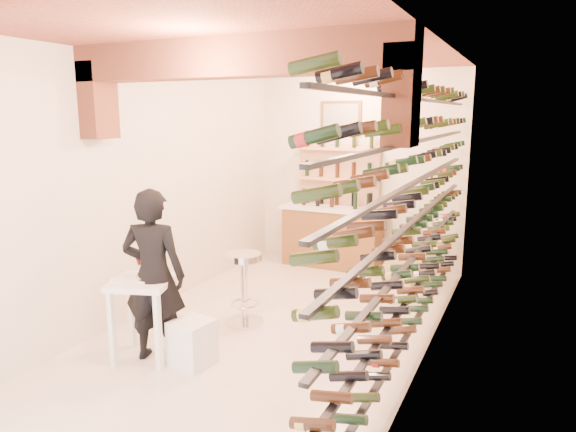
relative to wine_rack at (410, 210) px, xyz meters
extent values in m
plane|color=silver|center=(-1.53, 0.00, -1.55)|extent=(6.00, 6.00, 0.00)
cube|color=silver|center=(-1.53, 3.00, 0.05)|extent=(3.50, 0.02, 3.20)
cube|color=silver|center=(-1.53, -3.00, 0.05)|extent=(3.50, 0.02, 3.20)
cube|color=silver|center=(-3.28, 0.00, 0.05)|extent=(0.02, 6.00, 3.20)
cube|color=silver|center=(0.22, 0.00, 0.05)|extent=(0.02, 6.00, 3.20)
cube|color=brown|center=(-1.53, 0.00, 1.65)|extent=(3.50, 6.00, 0.02)
cube|color=#984E35|center=(-1.53, -1.00, 1.47)|extent=(3.50, 0.35, 0.36)
cube|color=#984E35|center=(-3.16, -1.00, 1.10)|extent=(0.24, 0.35, 0.80)
cube|color=#984E35|center=(0.10, -1.00, 1.10)|extent=(0.24, 0.35, 0.80)
cube|color=black|center=(0.06, 0.00, -1.30)|extent=(0.06, 5.70, 0.03)
cube|color=black|center=(0.06, 0.00, -0.90)|extent=(0.06, 5.70, 0.03)
cube|color=black|center=(0.06, 0.00, -0.50)|extent=(0.06, 5.70, 0.03)
cube|color=black|center=(0.06, 0.00, -0.10)|extent=(0.06, 5.70, 0.03)
cube|color=black|center=(0.06, 0.00, 0.30)|extent=(0.06, 5.70, 0.03)
cube|color=black|center=(0.06, 0.00, 0.70)|extent=(0.06, 5.70, 0.03)
cube|color=black|center=(0.06, 0.00, 1.10)|extent=(0.06, 5.70, 0.03)
cube|color=brown|center=(-1.83, 2.65, -1.07)|extent=(1.60, 0.55, 0.96)
cube|color=white|center=(-1.83, 2.65, -0.56)|extent=(1.70, 0.62, 0.05)
cube|color=tan|center=(-1.83, 2.92, -0.55)|extent=(1.40, 0.10, 2.00)
cube|color=tan|center=(-1.83, 2.82, -1.10)|extent=(1.40, 0.28, 0.04)
cube|color=tan|center=(-1.83, 2.82, -0.60)|extent=(1.40, 0.28, 0.04)
cube|color=tan|center=(-1.83, 2.82, -0.10)|extent=(1.40, 0.28, 0.04)
cube|color=tan|center=(-1.83, 2.82, 0.40)|extent=(1.40, 0.28, 0.04)
cube|color=brown|center=(-1.83, 2.97, 0.90)|extent=(0.70, 0.04, 0.55)
cube|color=#99998C|center=(-1.83, 2.94, 0.90)|extent=(0.60, 0.01, 0.45)
cube|color=white|center=(-2.41, -1.32, -0.72)|extent=(0.75, 0.75, 0.06)
cube|color=white|center=(-2.56, -1.62, -1.15)|extent=(0.06, 0.06, 0.80)
cube|color=white|center=(-2.11, -1.47, -1.15)|extent=(0.06, 0.06, 0.80)
cube|color=white|center=(-2.71, -1.17, -1.15)|extent=(0.06, 0.06, 0.80)
cube|color=white|center=(-2.26, -1.02, -1.15)|extent=(0.06, 0.06, 0.80)
cylinder|color=white|center=(-2.36, -1.30, -0.68)|extent=(0.27, 0.27, 0.02)
cylinder|color=#BF7266|center=(-2.36, -1.30, -0.67)|extent=(0.20, 0.20, 0.02)
cube|color=white|center=(-2.62, -1.46, -0.68)|extent=(0.19, 0.19, 0.02)
cylinder|color=white|center=(-2.58, -1.15, -0.69)|extent=(0.08, 0.08, 0.00)
cylinder|color=white|center=(-2.58, -1.15, -0.64)|extent=(0.01, 0.01, 0.10)
cone|color=#550A07|center=(-2.58, -1.15, -0.56)|extent=(0.08, 0.08, 0.09)
cube|color=white|center=(-1.88, -1.24, -1.31)|extent=(0.42, 0.42, 0.47)
imported|color=black|center=(-2.29, -1.28, -0.65)|extent=(0.75, 0.59, 1.80)
cylinder|color=silver|center=(-1.93, -0.09, -1.53)|extent=(0.45, 0.45, 0.03)
cylinder|color=silver|center=(-1.93, -0.09, -1.13)|extent=(0.09, 0.09, 0.80)
cylinder|color=silver|center=(-1.93, -0.09, -0.71)|extent=(0.43, 0.43, 0.08)
torus|color=silver|center=(-1.93, -0.09, -1.30)|extent=(0.35, 0.35, 0.03)
cube|color=#E0C07B|center=(-0.53, 2.20, -1.40)|extent=(0.59, 0.50, 0.30)
cube|color=#E0C07B|center=(-0.53, 2.20, -1.09)|extent=(0.63, 0.50, 0.32)
camera|label=1|loc=(1.10, -5.22, 0.96)|focal=32.16mm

